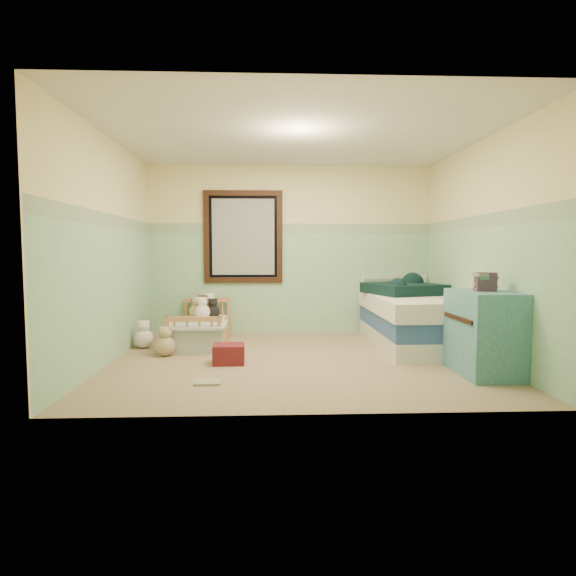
{
  "coord_description": "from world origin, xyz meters",
  "views": [
    {
      "loc": [
        -0.34,
        -5.27,
        1.23
      ],
      "look_at": [
        -0.1,
        0.35,
        0.8
      ],
      "focal_mm": 29.44,
      "sensor_mm": 36.0,
      "label": 1
    }
  ],
  "objects_px": {
    "plush_floor_tan": "(165,346)",
    "dresser": "(484,333)",
    "floor_book": "(208,382)",
    "twin_bed_frame": "(413,338)",
    "red_pillow": "(229,354)",
    "toddler_bed_frame": "(201,337)",
    "plush_floor_cream": "(144,339)"
  },
  "relations": [
    {
      "from": "twin_bed_frame",
      "to": "red_pillow",
      "type": "distance_m",
      "value": 2.47
    },
    {
      "from": "twin_bed_frame",
      "to": "plush_floor_tan",
      "type": "bearing_deg",
      "value": -171.92
    },
    {
      "from": "red_pillow",
      "to": "floor_book",
      "type": "distance_m",
      "value": 0.81
    },
    {
      "from": "plush_floor_cream",
      "to": "plush_floor_tan",
      "type": "height_order",
      "value": "plush_floor_cream"
    },
    {
      "from": "plush_floor_tan",
      "to": "dresser",
      "type": "bearing_deg",
      "value": -15.96
    },
    {
      "from": "floor_book",
      "to": "plush_floor_tan",
      "type": "bearing_deg",
      "value": 117.57
    },
    {
      "from": "dresser",
      "to": "twin_bed_frame",
      "type": "bearing_deg",
      "value": 101.19
    },
    {
      "from": "toddler_bed_frame",
      "to": "red_pillow",
      "type": "bearing_deg",
      "value": -68.29
    },
    {
      "from": "twin_bed_frame",
      "to": "red_pillow",
      "type": "bearing_deg",
      "value": -159.87
    },
    {
      "from": "toddler_bed_frame",
      "to": "plush_floor_cream",
      "type": "height_order",
      "value": "plush_floor_cream"
    },
    {
      "from": "floor_book",
      "to": "twin_bed_frame",
      "type": "bearing_deg",
      "value": 32.94
    },
    {
      "from": "plush_floor_tan",
      "to": "twin_bed_frame",
      "type": "height_order",
      "value": "plush_floor_tan"
    },
    {
      "from": "toddler_bed_frame",
      "to": "floor_book",
      "type": "height_order",
      "value": "toddler_bed_frame"
    },
    {
      "from": "red_pillow",
      "to": "floor_book",
      "type": "relative_size",
      "value": 1.37
    },
    {
      "from": "dresser",
      "to": "floor_book",
      "type": "height_order",
      "value": "dresser"
    },
    {
      "from": "plush_floor_cream",
      "to": "toddler_bed_frame",
      "type": "bearing_deg",
      "value": 22.92
    },
    {
      "from": "toddler_bed_frame",
      "to": "red_pillow",
      "type": "height_order",
      "value": "red_pillow"
    },
    {
      "from": "plush_floor_cream",
      "to": "red_pillow",
      "type": "xyz_separation_m",
      "value": [
        1.16,
        -0.89,
        -0.01
      ]
    },
    {
      "from": "red_pillow",
      "to": "twin_bed_frame",
      "type": "bearing_deg",
      "value": 20.13
    },
    {
      "from": "plush_floor_tan",
      "to": "floor_book",
      "type": "xyz_separation_m",
      "value": [
        0.65,
        -1.2,
        -0.11
      ]
    },
    {
      "from": "plush_floor_cream",
      "to": "dresser",
      "type": "xyz_separation_m",
      "value": [
        3.75,
        -1.44,
        0.3
      ]
    },
    {
      "from": "toddler_bed_frame",
      "to": "floor_book",
      "type": "relative_size",
      "value": 5.55
    },
    {
      "from": "twin_bed_frame",
      "to": "floor_book",
      "type": "distance_m",
      "value": 2.95
    },
    {
      "from": "floor_book",
      "to": "red_pillow",
      "type": "bearing_deg",
      "value": 79.72
    },
    {
      "from": "toddler_bed_frame",
      "to": "twin_bed_frame",
      "type": "bearing_deg",
      "value": -6.69
    },
    {
      "from": "plush_floor_cream",
      "to": "floor_book",
      "type": "height_order",
      "value": "plush_floor_cream"
    },
    {
      "from": "dresser",
      "to": "red_pillow",
      "type": "height_order",
      "value": "dresser"
    },
    {
      "from": "toddler_bed_frame",
      "to": "plush_floor_cream",
      "type": "bearing_deg",
      "value": -157.08
    },
    {
      "from": "plush_floor_cream",
      "to": "floor_book",
      "type": "distance_m",
      "value": 1.97
    },
    {
      "from": "red_pillow",
      "to": "plush_floor_cream",
      "type": "bearing_deg",
      "value": 142.54
    },
    {
      "from": "plush_floor_cream",
      "to": "dresser",
      "type": "relative_size",
      "value": 0.29
    },
    {
      "from": "twin_bed_frame",
      "to": "red_pillow",
      "type": "height_order",
      "value": "twin_bed_frame"
    }
  ]
}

